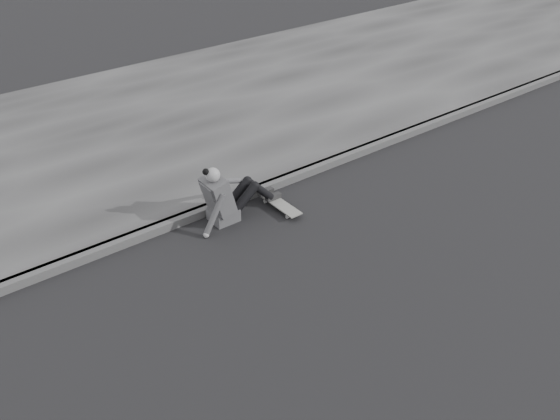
{
  "coord_description": "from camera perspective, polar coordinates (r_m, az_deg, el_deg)",
  "views": [
    {
      "loc": [
        -7.05,
        -3.95,
        4.77
      ],
      "look_at": [
        -2.96,
        1.39,
        0.5
      ],
      "focal_mm": 40.0,
      "sensor_mm": 36.0,
      "label": 1
    }
  ],
  "objects": [
    {
      "name": "sidewalk",
      "position": [
        12.77,
        -0.96,
        10.75
      ],
      "size": [
        24.0,
        6.0,
        0.12
      ],
      "primitive_type": "cube",
      "color": "#3B3B3B",
      "rests_on": "ground"
    },
    {
      "name": "seated_woman",
      "position": [
        8.56,
        -4.9,
        1.25
      ],
      "size": [
        1.38,
        0.46,
        0.88
      ],
      "color": "#47474A",
      "rests_on": "ground"
    },
    {
      "name": "ground",
      "position": [
        9.39,
        19.9,
        -0.3
      ],
      "size": [
        80.0,
        80.0,
        0.0
      ],
      "primitive_type": "plane",
      "color": "black",
      "rests_on": "ground"
    },
    {
      "name": "skateboard",
      "position": [
        8.9,
        0.01,
        0.5
      ],
      "size": [
        0.2,
        0.78,
        0.09
      ],
      "color": "#9C9B96",
      "rests_on": "ground"
    },
    {
      "name": "curb",
      "position": [
        10.71,
        8.78,
        5.89
      ],
      "size": [
        24.0,
        0.16,
        0.12
      ],
      "primitive_type": "cube",
      "color": "#484848",
      "rests_on": "ground"
    }
  ]
}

